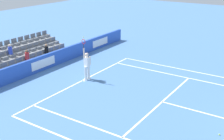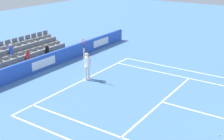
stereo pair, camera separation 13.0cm
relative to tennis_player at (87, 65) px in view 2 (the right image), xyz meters
name	(u,v)px [view 2 (the right image)]	position (x,y,z in m)	size (l,w,h in m)	color
line_baseline	(83,80)	(0.32, -0.14, -0.99)	(10.97, 0.10, 0.01)	white
line_service	(162,102)	(0.32, 5.35, -0.99)	(8.23, 0.10, 0.01)	white
line_centre_service	(223,118)	(0.32, 8.55, -0.99)	(0.10, 6.40, 0.01)	white
line_singles_sideline_right	(196,80)	(-3.80, 5.80, -0.99)	(0.10, 11.89, 0.01)	white
line_doubles_sideline_right	(203,73)	(-5.17, 5.80, -0.99)	(0.10, 11.89, 0.01)	white
line_centre_mark	(84,81)	(0.32, -0.04, -0.99)	(0.10, 0.20, 0.01)	white
sponsor_barrier	(43,63)	(0.32, -3.66, -0.47)	(20.21, 0.22, 1.05)	blue
tennis_player	(87,65)	(0.00, 0.00, 0.00)	(0.52, 0.39, 2.85)	white
stadium_stand	(20,57)	(0.33, -5.97, -0.45)	(7.44, 2.85, 2.20)	gray
loose_tennis_ball	(219,135)	(1.94, 8.78, -0.96)	(0.07, 0.07, 0.07)	#D1E533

